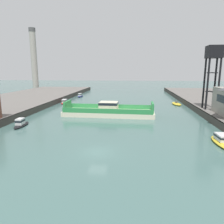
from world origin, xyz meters
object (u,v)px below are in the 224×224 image
moored_boat_near_left (176,104)px  crane_tower (214,60)px  smokestack_distant_a (34,58)px  moored_boat_near_right (65,102)px  moored_boat_far_left (223,141)px  moored_boat_mid_left (80,96)px  chain_ferry (109,111)px  moored_boat_mid_right (21,123)px

moored_boat_near_left → crane_tower: 20.48m
crane_tower → smokestack_distant_a: size_ratio=0.44×
crane_tower → moored_boat_near_right: bearing=161.7°
moored_boat_far_left → smokestack_distant_a: (-69.04, 82.86, 17.11)m
smokestack_distant_a → moored_boat_near_left: bearing=-33.5°
moored_boat_near_right → moored_boat_mid_left: moored_boat_mid_left is taller
chain_ferry → smokestack_distant_a: bearing=127.7°
moored_boat_mid_left → moored_boat_far_left: bearing=-56.1°
moored_boat_near_left → moored_boat_far_left: 37.05m
moored_boat_near_left → moored_boat_mid_right: (-35.08, -30.61, 0.34)m
chain_ferry → moored_boat_far_left: chain_ferry is taller
moored_boat_far_left → smokestack_distant_a: size_ratio=0.22×
moored_boat_near_right → moored_boat_far_left: bearing=-44.5°
chain_ferry → moored_boat_far_left: bearing=-43.7°
chain_ferry → crane_tower: size_ratio=1.47×
smokestack_distant_a → moored_boat_mid_left: bearing=-41.8°
moored_boat_mid_left → moored_boat_near_right: bearing=-92.4°
moored_boat_near_left → crane_tower: bearing=-72.2°
chain_ferry → smokestack_distant_a: smokestack_distant_a is taller
moored_boat_mid_left → crane_tower: crane_tower is taller
moored_boat_mid_left → moored_boat_far_left: 63.47m
moored_boat_mid_right → chain_ferry: bearing=37.2°
chain_ferry → smokestack_distant_a: size_ratio=0.66×
moored_boat_near_left → smokestack_distant_a: bearing=146.5°
moored_boat_near_left → moored_boat_mid_left: size_ratio=1.25×
chain_ferry → moored_boat_near_left: 26.95m
chain_ferry → moored_boat_near_left: chain_ferry is taller
moored_boat_near_right → smokestack_distant_a: size_ratio=0.20×
crane_tower → smokestack_distant_a: bearing=140.5°
moored_boat_far_left → smokestack_distant_a: 109.20m
moored_boat_mid_right → crane_tower: (39.95, 15.42, 12.51)m
moored_boat_mid_right → smokestack_distant_a: (-34.16, 76.42, 17.04)m
moored_boat_near_left → crane_tower: (4.86, -15.19, 12.85)m
moored_boat_near_left → moored_boat_mid_left: 38.86m
moored_boat_far_left → moored_boat_near_left: bearing=89.7°
moored_boat_near_right → moored_boat_mid_left: (0.72, 17.20, 0.03)m
smokestack_distant_a → crane_tower: bearing=-39.5°
moored_boat_far_left → chain_ferry: bearing=136.3°
moored_boat_near_right → crane_tower: bearing=-18.3°
moored_boat_mid_right → moored_boat_near_left: bearing=41.1°
moored_boat_near_right → moored_boat_far_left: moored_boat_far_left is taller
moored_boat_near_left → moored_boat_near_right: 36.32m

